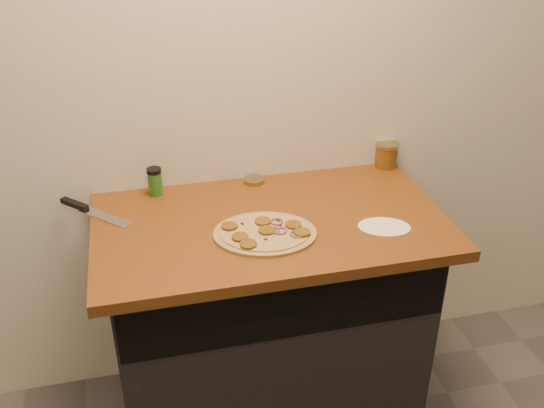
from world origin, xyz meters
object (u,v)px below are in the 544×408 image
object	(u,v)px
spice_shaker	(155,182)
salsa_jar	(386,155)
chefs_knife	(89,210)
pizza	(265,233)

from	to	relation	value
spice_shaker	salsa_jar	bearing A→B (deg)	1.78
chefs_knife	spice_shaker	size ratio (longest dim) A/B	2.41
spice_shaker	pizza	bearing A→B (deg)	-48.36
chefs_knife	pizza	bearing A→B (deg)	-27.52
pizza	spice_shaker	distance (m)	0.50
salsa_jar	spice_shaker	world-z (taller)	spice_shaker
pizza	spice_shaker	world-z (taller)	spice_shaker
pizza	chefs_knife	world-z (taller)	pizza
chefs_knife	spice_shaker	bearing A→B (deg)	17.19
spice_shaker	chefs_knife	bearing A→B (deg)	-162.81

